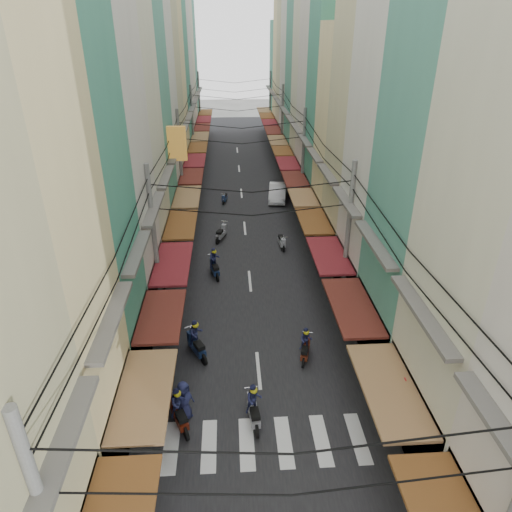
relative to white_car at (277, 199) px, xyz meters
name	(u,v)px	position (x,y,z in m)	size (l,w,h in m)	color
ground	(256,343)	(-3.13, -20.22, 0.00)	(160.00, 160.00, 0.00)	#61615D
road	(242,201)	(-3.13, -0.22, 0.01)	(10.00, 80.00, 0.02)	black
sidewalk_left	(168,202)	(-9.63, -0.22, 0.03)	(3.00, 80.00, 0.06)	gray
sidewalk_right	(315,199)	(3.37, -0.22, 0.03)	(3.00, 80.00, 0.06)	gray
crosswalk	(265,442)	(-3.13, -26.22, 0.03)	(7.55, 2.40, 0.01)	silver
building_row_left	(130,90)	(-11.05, -3.66, 9.78)	(7.80, 67.67, 23.70)	beige
building_row_right	(351,93)	(4.79, -3.78, 9.41)	(7.80, 68.98, 22.59)	#3C856C
utility_poles	(243,138)	(-3.13, -5.21, 6.59)	(10.20, 66.13, 8.20)	slate
white_car	(277,199)	(0.00, 0.00, 0.00)	(4.82, 1.89, 1.70)	silver
bicycle	(396,320)	(4.37, -18.80, 0.00)	(0.67, 1.79, 1.23)	black
moving_scooters	(229,314)	(-4.41, -18.44, 0.55)	(6.11, 26.46, 1.97)	black
parked_scooters	(373,400)	(1.34, -24.75, 0.46)	(12.99, 13.47, 0.98)	black
pedestrians	(176,283)	(-7.32, -15.94, 1.06)	(12.98, 25.18, 2.24)	#2A212C
market_umbrella	(486,432)	(4.07, -27.84, 1.91)	(2.06, 2.06, 2.17)	#B2B2B7
traffic_sign	(402,397)	(1.65, -26.46, 2.26)	(0.10, 0.67, 3.08)	slate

